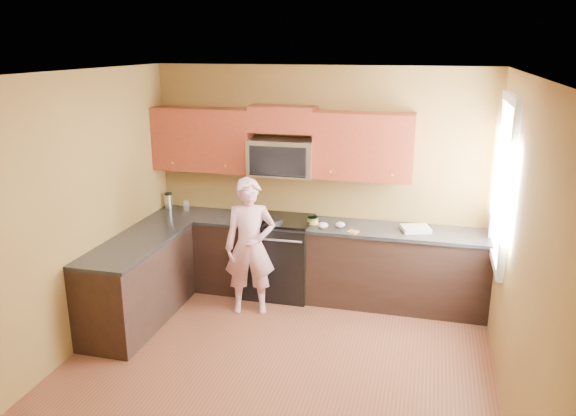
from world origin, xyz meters
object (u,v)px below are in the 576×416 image
(travel_mug, at_px, (169,208))
(microwave, at_px, (282,175))
(woman, at_px, (250,247))
(stove, at_px, (280,256))
(frying_pan, at_px, (271,223))
(butter_tub, at_px, (313,224))

(travel_mug, bearing_deg, microwave, -1.48)
(microwave, distance_m, woman, 0.97)
(stove, relative_size, microwave, 1.25)
(frying_pan, distance_m, travel_mug, 1.50)
(stove, relative_size, butter_tub, 7.25)
(stove, distance_m, travel_mug, 1.57)
(stove, xyz_separation_m, frying_pan, (-0.04, -0.21, 0.47))
(microwave, xyz_separation_m, butter_tub, (0.40, -0.13, -0.53))
(microwave, height_order, travel_mug, microwave)
(stove, relative_size, travel_mug, 4.75)
(butter_tub, height_order, travel_mug, travel_mug)
(woman, height_order, travel_mug, woman)
(frying_pan, relative_size, travel_mug, 2.39)
(frying_pan, bearing_deg, travel_mug, 171.80)
(stove, height_order, microwave, microwave)
(frying_pan, bearing_deg, microwave, 88.53)
(woman, height_order, frying_pan, woman)
(butter_tub, relative_size, travel_mug, 0.66)
(microwave, height_order, woman, microwave)
(stove, xyz_separation_m, woman, (-0.19, -0.54, 0.30))
(stove, bearing_deg, microwave, 90.00)
(stove, relative_size, woman, 0.62)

